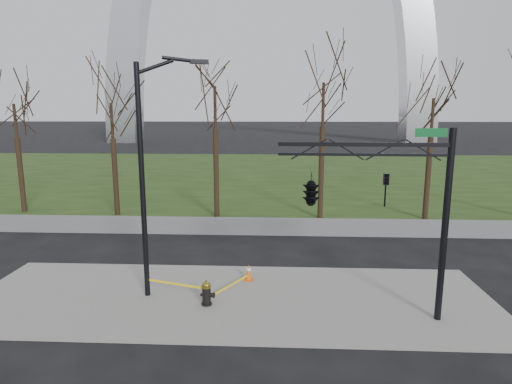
{
  "coord_description": "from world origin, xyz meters",
  "views": [
    {
      "loc": [
        1.52,
        -13.91,
        6.47
      ],
      "look_at": [
        0.76,
        2.0,
        3.44
      ],
      "focal_mm": 30.11,
      "sensor_mm": 36.0,
      "label": 1
    }
  ],
  "objects_px": {
    "traffic_signal_mast": "(337,190)",
    "fire_hydrant": "(207,293)",
    "street_light": "(148,165)",
    "traffic_cone": "(249,272)"
  },
  "relations": [
    {
      "from": "fire_hydrant",
      "to": "traffic_signal_mast",
      "type": "relative_size",
      "value": 0.14
    },
    {
      "from": "traffic_signal_mast",
      "to": "street_light",
      "type": "bearing_deg",
      "value": 169.61
    },
    {
      "from": "traffic_signal_mast",
      "to": "fire_hydrant",
      "type": "bearing_deg",
      "value": 173.98
    },
    {
      "from": "traffic_cone",
      "to": "street_light",
      "type": "xyz_separation_m",
      "value": [
        -3.24,
        -1.44,
        4.28
      ]
    },
    {
      "from": "fire_hydrant",
      "to": "traffic_signal_mast",
      "type": "bearing_deg",
      "value": 4.45
    },
    {
      "from": "traffic_cone",
      "to": "traffic_signal_mast",
      "type": "xyz_separation_m",
      "value": [
        2.83,
        -2.73,
        3.73
      ]
    },
    {
      "from": "traffic_cone",
      "to": "traffic_signal_mast",
      "type": "bearing_deg",
      "value": -43.91
    },
    {
      "from": "fire_hydrant",
      "to": "traffic_cone",
      "type": "xyz_separation_m",
      "value": [
        1.25,
        2.18,
        -0.09
      ]
    },
    {
      "from": "traffic_cone",
      "to": "street_light",
      "type": "relative_size",
      "value": 0.08
    },
    {
      "from": "fire_hydrant",
      "to": "traffic_cone",
      "type": "height_order",
      "value": "fire_hydrant"
    }
  ]
}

